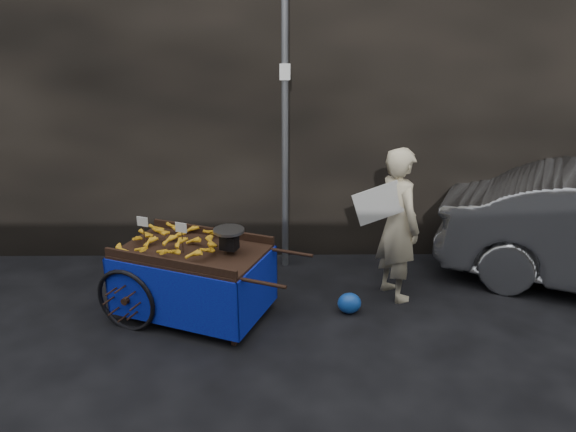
{
  "coord_description": "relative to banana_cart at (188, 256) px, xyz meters",
  "views": [
    {
      "loc": [
        0.26,
        -5.18,
        3.08
      ],
      "look_at": [
        0.33,
        0.5,
        0.96
      ],
      "focal_mm": 35.0,
      "sensor_mm": 36.0,
      "label": 1
    }
  ],
  "objects": [
    {
      "name": "ground",
      "position": [
        0.7,
        -0.09,
        -0.68
      ],
      "size": [
        80.0,
        80.0,
        0.0
      ],
      "primitive_type": "plane",
      "color": "black",
      "rests_on": "ground"
    },
    {
      "name": "building_wall",
      "position": [
        1.1,
        2.51,
        1.82
      ],
      "size": [
        13.5,
        2.0,
        5.0
      ],
      "color": "black",
      "rests_on": "ground"
    },
    {
      "name": "street_pole",
      "position": [
        1.0,
        1.21,
        1.33
      ],
      "size": [
        0.12,
        0.1,
        4.0
      ],
      "color": "slate",
      "rests_on": "ground"
    },
    {
      "name": "banana_cart",
      "position": [
        0.0,
        0.0,
        0.0
      ],
      "size": [
        2.21,
        1.59,
        1.1
      ],
      "rotation": [
        0.0,
        0.0,
        -0.38
      ],
      "color": "black",
      "rests_on": "ground"
    },
    {
      "name": "vendor",
      "position": [
        2.23,
        0.4,
        0.18
      ],
      "size": [
        0.86,
        0.74,
        1.72
      ],
      "rotation": [
        0.0,
        0.0,
        1.98
      ],
      "color": "#BBAE8B",
      "rests_on": "ground"
    },
    {
      "name": "plastic_bag",
      "position": [
        1.68,
        -0.0,
        -0.57
      ],
      "size": [
        0.25,
        0.2,
        0.23
      ],
      "primitive_type": "ellipsoid",
      "color": "#1648AA",
      "rests_on": "ground"
    }
  ]
}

